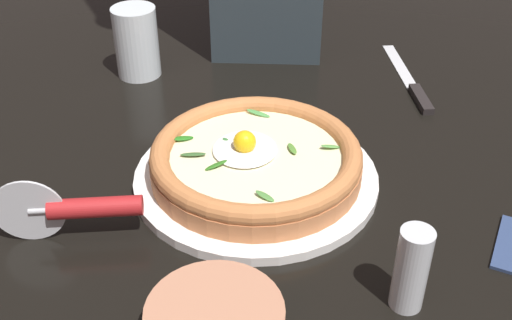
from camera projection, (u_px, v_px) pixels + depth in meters
ground_plane at (245, 194)px, 0.78m from camera, size 2.40×2.40×0.03m
pizza_plate at (256, 178)px, 0.77m from camera, size 0.29×0.29×0.01m
pizza at (256, 159)px, 0.76m from camera, size 0.25×0.25×0.06m
pizza_cutter at (77, 208)px, 0.67m from camera, size 0.03×0.16×0.08m
table_knife at (413, 86)px, 0.97m from camera, size 0.23×0.04×0.01m
drinking_glass at (137, 46)px, 0.98m from camera, size 0.07×0.07×0.11m
pepper_shaker at (411, 269)px, 0.59m from camera, size 0.03×0.03×0.09m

